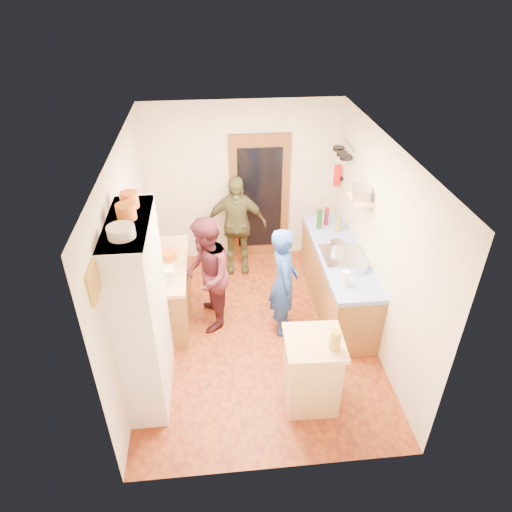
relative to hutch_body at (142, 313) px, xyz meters
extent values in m
cube|color=brown|center=(1.30, 0.80, -1.11)|extent=(3.00, 4.00, 0.02)
cube|color=silver|center=(1.30, 0.80, 1.51)|extent=(3.00, 4.00, 0.02)
cube|color=beige|center=(1.30, 2.81, 0.20)|extent=(3.00, 0.02, 2.60)
cube|color=beige|center=(1.30, -1.21, 0.20)|extent=(3.00, 0.02, 2.60)
cube|color=beige|center=(-0.21, 0.80, 0.20)|extent=(0.02, 4.00, 2.60)
cube|color=beige|center=(2.81, 0.80, 0.20)|extent=(0.02, 4.00, 2.60)
cube|color=brown|center=(1.55, 2.77, -0.05)|extent=(0.95, 0.06, 2.10)
cube|color=black|center=(1.55, 2.74, -0.05)|extent=(0.70, 0.02, 1.70)
cube|color=silver|center=(0.00, 0.00, 0.00)|extent=(0.40, 1.20, 2.20)
cube|color=silver|center=(0.00, 0.00, 1.08)|extent=(0.40, 1.14, 0.04)
cylinder|color=white|center=(0.00, -0.28, 1.15)|extent=(0.24, 0.24, 0.10)
cylinder|color=orange|center=(0.00, 0.06, 1.17)|extent=(0.18, 0.18, 0.15)
cylinder|color=orange|center=(0.00, 0.30, 1.18)|extent=(0.18, 0.18, 0.16)
cube|color=#9C6935|center=(0.10, 1.25, -0.68)|extent=(0.60, 1.40, 0.85)
cube|color=tan|center=(0.10, 1.25, -0.23)|extent=(0.64, 1.44, 0.05)
cube|color=white|center=(0.15, 0.81, -0.10)|extent=(0.28, 0.19, 0.20)
cylinder|color=white|center=(0.05, 1.15, -0.12)|extent=(0.17, 0.17, 0.17)
cylinder|color=orange|center=(0.18, 1.36, -0.15)|extent=(0.24, 0.24, 0.10)
cube|color=tan|center=(0.12, 1.80, -0.19)|extent=(0.32, 0.25, 0.02)
cube|color=#9C6935|center=(2.50, 1.30, -0.68)|extent=(0.60, 2.20, 0.84)
cube|color=#1636BC|center=(2.50, 1.30, -0.23)|extent=(0.62, 2.22, 0.06)
cube|color=silver|center=(2.50, 1.16, -0.18)|extent=(0.55, 0.58, 0.04)
cylinder|color=silver|center=(2.45, 1.29, -0.10)|extent=(0.19, 0.19, 0.12)
cylinder|color=#143F14|center=(2.35, 1.97, -0.05)|extent=(0.08, 0.08, 0.30)
cylinder|color=#591419|center=(2.48, 2.07, -0.06)|extent=(0.09, 0.09, 0.28)
cylinder|color=olive|center=(2.61, 1.85, -0.05)|extent=(0.08, 0.08, 0.29)
cylinder|color=white|center=(2.35, 0.52, -0.09)|extent=(0.12, 0.12, 0.21)
cylinder|color=silver|center=(2.60, 0.82, -0.15)|extent=(0.29, 0.29, 0.09)
cube|color=tan|center=(1.78, -0.40, -0.67)|extent=(0.57, 0.57, 0.86)
cube|color=tan|center=(1.78, -0.40, -0.22)|extent=(0.64, 0.64, 0.05)
cube|color=white|center=(1.74, -0.35, -0.21)|extent=(0.36, 0.29, 0.02)
cylinder|color=#AD9E2D|center=(1.96, -0.53, -0.08)|extent=(0.12, 0.12, 0.23)
cylinder|color=silver|center=(2.76, 2.33, 0.95)|extent=(0.02, 0.65, 0.02)
cylinder|color=black|center=(2.70, 2.15, 0.82)|extent=(0.18, 0.18, 0.05)
cylinder|color=black|center=(2.70, 2.35, 0.80)|extent=(0.16, 0.16, 0.05)
cylinder|color=black|center=(2.70, 2.55, 0.81)|extent=(0.17, 0.17, 0.05)
cube|color=tan|center=(2.67, 1.25, 0.60)|extent=(0.26, 0.42, 0.03)
cube|color=silver|center=(2.67, 1.25, 0.69)|extent=(0.29, 0.35, 0.15)
cube|color=black|center=(2.77, 2.50, 0.35)|extent=(0.06, 0.10, 0.04)
cylinder|color=red|center=(2.71, 2.50, 0.40)|extent=(0.11, 0.11, 0.32)
cube|color=gold|center=(-0.18, -0.75, 0.95)|extent=(0.03, 0.25, 0.30)
imported|color=#1E4099|center=(1.68, 0.83, -0.33)|extent=(0.39, 0.57, 1.54)
imported|color=#421820|center=(0.70, 1.09, -0.29)|extent=(0.61, 0.79, 1.61)
imported|color=#414123|center=(1.15, 2.35, -0.29)|extent=(0.97, 0.45, 1.62)
camera|label=1|loc=(0.82, -3.83, 3.11)|focal=32.00mm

